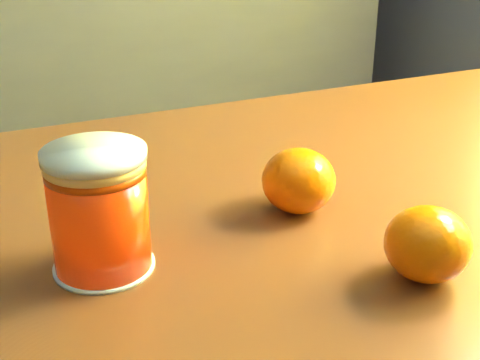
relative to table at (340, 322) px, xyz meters
name	(u,v)px	position (x,y,z in m)	size (l,w,h in m)	color
table	(340,322)	(0.00, 0.00, 0.00)	(0.99, 0.69, 0.74)	brown
juice_glass	(99,212)	(-0.20, 0.02, 0.14)	(0.07, 0.07, 0.09)	red
orange_front	(428,244)	(0.01, -0.09, 0.12)	(0.06, 0.06, 0.05)	#E86504
orange_back	(299,181)	(-0.02, 0.04, 0.12)	(0.06, 0.06, 0.06)	#E86504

